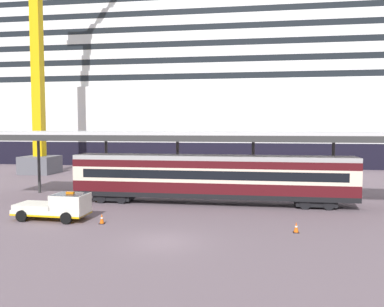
# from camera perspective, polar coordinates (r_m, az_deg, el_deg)

# --- Properties ---
(ground_plane) EXTENTS (400.00, 400.00, 0.00)m
(ground_plane) POSITION_cam_1_polar(r_m,az_deg,el_deg) (23.15, -4.27, -12.57)
(ground_plane) COLOR #675760
(cruise_ship) EXTENTS (145.56, 27.72, 39.55)m
(cruise_ship) POSITION_cam_1_polar(r_m,az_deg,el_deg) (77.51, -2.14, 9.45)
(cruise_ship) COLOR black
(cruise_ship) RESTS_ON ground
(platform_canopy) EXTENTS (41.55, 5.73, 6.09)m
(platform_canopy) POSITION_cam_1_polar(r_m,az_deg,el_deg) (33.55, 2.91, 2.68)
(platform_canopy) COLOR silver
(platform_canopy) RESTS_ON ground
(train_carriage) EXTENTS (23.44, 2.81, 4.11)m
(train_carriage) POSITION_cam_1_polar(r_m,az_deg,el_deg) (33.38, 2.81, -3.36)
(train_carriage) COLOR black
(train_carriage) RESTS_ON ground
(service_truck) EXTENTS (5.28, 2.42, 2.02)m
(service_truck) POSITION_cam_1_polar(r_m,az_deg,el_deg) (29.50, -18.71, -7.16)
(service_truck) COLOR silver
(service_truck) RESTS_ON ground
(traffic_cone_near) EXTENTS (0.36, 0.36, 0.70)m
(traffic_cone_near) POSITION_cam_1_polar(r_m,az_deg,el_deg) (27.69, -12.85, -9.14)
(traffic_cone_near) COLOR black
(traffic_cone_near) RESTS_ON ground
(traffic_cone_mid) EXTENTS (0.36, 0.36, 0.67)m
(traffic_cone_mid) POSITION_cam_1_polar(r_m,az_deg,el_deg) (25.69, 14.77, -10.25)
(traffic_cone_mid) COLOR black
(traffic_cone_mid) RESTS_ON ground
(dockside_crane) EXTENTS (16.25, 4.40, 53.36)m
(dockside_crane) POSITION_cam_1_polar(r_m,az_deg,el_deg) (58.75, -20.74, 13.50)
(dockside_crane) COLOR #595960
(dockside_crane) RESTS_ON ground
(quay_bollard) EXTENTS (0.48, 0.48, 0.96)m
(quay_bollard) POSITION_cam_1_polar(r_m,az_deg,el_deg) (31.55, -21.71, -7.39)
(quay_bollard) COLOR black
(quay_bollard) RESTS_ON ground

